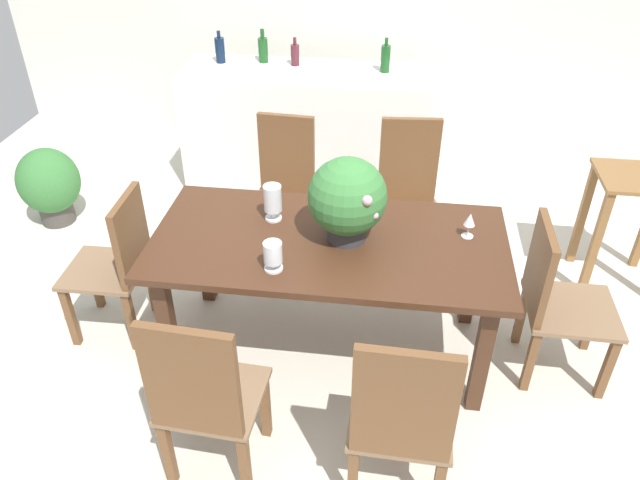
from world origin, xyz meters
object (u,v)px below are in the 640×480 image
flower_centerpiece (347,199)px  chair_foot_end (555,296)px  chair_near_right (402,418)px  wine_glass (470,221)px  crystal_vase_left (273,200)px  wine_bottle_amber (220,50)px  chair_near_left (203,396)px  wine_bottle_tall (263,49)px  dining_table (329,255)px  chair_far_left (284,185)px  crystal_vase_center_near (273,254)px  wine_bottle_dark (295,54)px  side_table (630,209)px  potted_plant_floor (49,184)px  chair_head_end (119,261)px  chair_far_right (408,191)px  wine_bottle_clear (385,58)px  kitchen_counter (307,129)px

flower_centerpiece → chair_foot_end: bearing=-1.3°
chair_near_right → wine_glass: 1.16m
crystal_vase_left → wine_bottle_amber: wine_bottle_amber is taller
chair_near_left → wine_bottle_tall: size_ratio=3.83×
dining_table → chair_far_left: size_ratio=1.85×
wine_bottle_tall → wine_bottle_amber: size_ratio=1.05×
chair_near_right → crystal_vase_center_near: 0.98m
wine_bottle_dark → dining_table: bearing=-76.0°
side_table → wine_glass: bearing=-144.8°
chair_near_right → chair_near_left: (-0.85, 0.01, -0.00)m
dining_table → potted_plant_floor: bearing=154.2°
chair_far_left → chair_head_end: bearing=-126.6°
chair_far_right → flower_centerpiece: bearing=-114.7°
wine_bottle_tall → wine_bottle_clear: size_ratio=1.00×
chair_foot_end → wine_bottle_amber: size_ratio=3.69×
wine_bottle_dark → potted_plant_floor: size_ratio=0.36×
kitchen_counter → wine_bottle_tall: 0.73m
flower_centerpiece → side_table: 2.01m
side_table → chair_head_end: bearing=-163.5°
chair_near_left → crystal_vase_center_near: size_ratio=6.50×
chair_head_end → wine_bottle_tall: bearing=167.9°
dining_table → chair_far_right: bearing=66.0°
chair_foot_end → wine_bottle_dark: 2.81m
chair_near_right → wine_bottle_clear: 3.07m
crystal_vase_center_near → potted_plant_floor: size_ratio=0.26×
wine_bottle_dark → potted_plant_floor: 2.15m
wine_bottle_dark → flower_centerpiece: bearing=-73.6°
flower_centerpiece → crystal_vase_left: 0.46m
chair_near_left → wine_bottle_clear: size_ratio=3.84×
chair_near_left → wine_bottle_tall: 3.19m
flower_centerpiece → chair_far_left: bearing=119.1°
dining_table → chair_far_right: (0.42, 0.94, -0.11)m
wine_bottle_dark → wine_bottle_tall: (-0.27, 0.04, 0.02)m
chair_foot_end → wine_bottle_clear: size_ratio=3.53×
chair_far_left → wine_bottle_amber: wine_bottle_amber is taller
dining_table → kitchen_counter: size_ratio=0.95×
chair_far_right → flower_centerpiece: flower_centerpiece is taller
dining_table → crystal_vase_center_near: crystal_vase_center_near is taller
kitchen_counter → wine_bottle_tall: (-0.38, 0.18, 0.59)m
kitchen_counter → wine_bottle_dark: wine_bottle_dark is taller
wine_bottle_dark → potted_plant_floor: wine_bottle_dark is taller
flower_centerpiece → side_table: (1.74, 0.88, -0.46)m
kitchen_counter → wine_bottle_clear: bearing=6.7°
crystal_vase_center_near → chair_far_right: bearing=61.9°
wine_bottle_tall → side_table: 2.97m
chair_head_end → chair_foot_end: bearing=88.6°
chair_far_right → wine_bottle_clear: wine_bottle_clear is taller
chair_head_end → wine_bottle_amber: size_ratio=3.68×
chair_far_left → crystal_vase_center_near: bearing=-77.8°
chair_far_right → kitchen_counter: (-0.84, 1.06, -0.08)m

